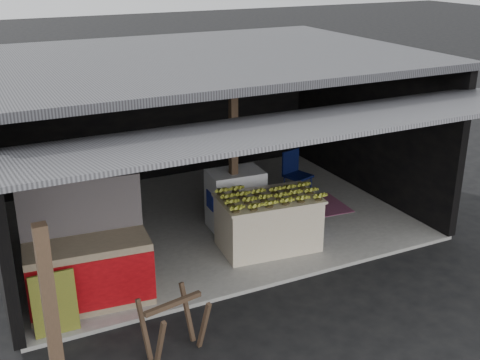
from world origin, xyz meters
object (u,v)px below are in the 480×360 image
neighbor_stall (89,270)px  plastic_chair (294,170)px  white_crate (235,199)px  sawhorse (174,321)px  banana_table (268,222)px  water_barrel (304,218)px

neighbor_stall → plastic_chair: bearing=29.8°
white_crate → sawhorse: (-2.19, -2.83, -0.11)m
banana_table → neighbor_stall: size_ratio=0.99×
sawhorse → plastic_chair: size_ratio=0.82×
white_crate → banana_table: bearing=-78.9°
banana_table → white_crate: size_ratio=1.64×
neighbor_stall → water_barrel: (3.82, 0.62, -0.27)m
neighbor_stall → plastic_chair: (4.45, 2.02, 0.05)m
neighbor_stall → sawhorse: bearing=-61.1°
banana_table → sawhorse: 2.98m
white_crate → plastic_chair: 1.76m
sawhorse → plastic_chair: 5.19m
white_crate → neighbor_stall: (-2.84, -1.32, -0.01)m
white_crate → neighbor_stall: 3.13m
banana_table → plastic_chair: (1.48, 1.65, 0.11)m
banana_table → neighbor_stall: (-2.97, -0.37, 0.06)m
white_crate → neighbor_stall: size_ratio=0.61×
white_crate → neighbor_stall: neighbor_stall is taller
white_crate → water_barrel: 1.23m
banana_table → neighbor_stall: neighbor_stall is taller
neighbor_stall → sawhorse: size_ratio=2.18×
white_crate → sawhorse: bearing=-124.3°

